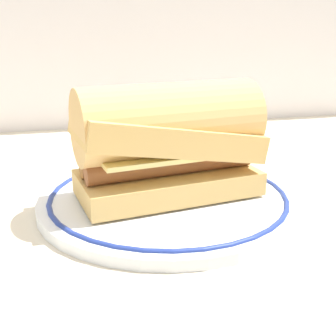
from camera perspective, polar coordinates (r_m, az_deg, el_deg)
ground_plane at (r=0.53m, az=0.90°, el=-4.10°), size 1.50×1.50×0.00m
plate at (r=0.52m, az=0.00°, el=-3.92°), size 0.30×0.30×0.01m
sausage_sandwich at (r=0.49m, az=0.00°, el=3.65°), size 0.21×0.13×0.13m
butter_knife at (r=0.70m, az=-0.39°, el=1.88°), size 0.14×0.04×0.01m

